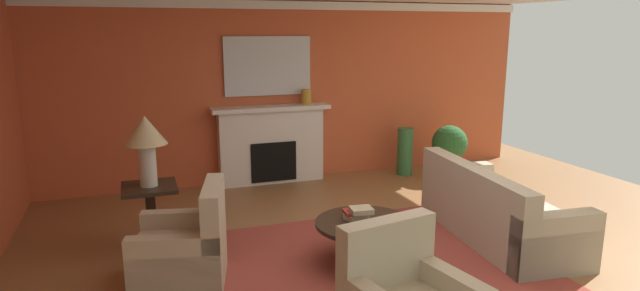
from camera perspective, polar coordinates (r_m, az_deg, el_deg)
name	(u,v)px	position (r m, az deg, el deg)	size (l,w,h in m)	color
ground_plane	(389,263)	(5.52, 7.43, -12.49)	(9.69, 9.69, 0.00)	olive
wall_fireplace	(290,91)	(8.28, -3.28, 5.86)	(8.05, 0.12, 2.75)	#C65633
crown_moulding	(290,5)	(8.15, -3.23, 14.86)	(8.05, 0.08, 0.12)	white
area_rug	(365,263)	(5.48, 4.83, -12.54)	(3.36, 2.71, 0.01)	#993D33
fireplace	(271,147)	(8.11, -5.26, -0.11)	(1.80, 0.35, 1.19)	white
mantel_mirror	(268,66)	(8.06, -5.65, 8.52)	(1.33, 0.04, 0.88)	silver
sofa	(495,213)	(6.29, 18.38, -6.96)	(1.09, 2.18, 0.85)	#BCB299
armchair_near_window	(185,253)	(5.11, -14.38, -11.15)	(0.96, 0.96, 0.95)	#C1B293
coffee_table	(365,233)	(5.35, 4.89, -9.34)	(1.00, 1.00, 0.45)	#2D2319
side_table	(151,213)	(5.96, -17.75, -6.92)	(0.56, 0.56, 0.70)	#2D2319
table_lamp	(146,137)	(5.75, -18.29, 0.86)	(0.44, 0.44, 0.75)	beige
vase_tall_corner	(405,151)	(8.66, 9.14, -0.63)	(0.25, 0.25, 0.77)	#33703D
vase_mantel_right	(306,97)	(8.09, -1.49, 5.25)	(0.15, 0.15, 0.24)	#B7892D
book_red_cover	(356,216)	(5.37, 3.93, -7.60)	(0.24, 0.14, 0.06)	tan
book_art_folio	(355,212)	(5.36, 3.84, -7.13)	(0.23, 0.19, 0.03)	maroon
book_small_novel	(361,210)	(5.29, 4.48, -6.96)	(0.22, 0.19, 0.05)	tan
potted_plant	(449,147)	(8.65, 13.77, -0.11)	(0.56, 0.56, 0.83)	#A8754C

